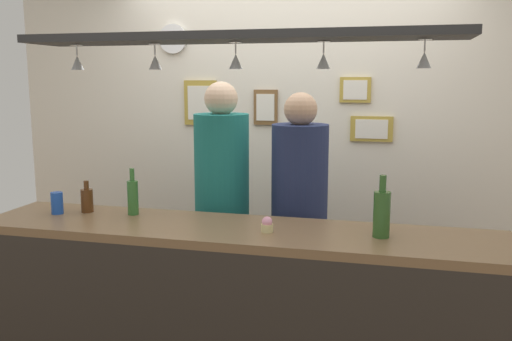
# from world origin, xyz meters

# --- Properties ---
(back_wall) EXTENTS (4.40, 0.06, 2.60)m
(back_wall) POSITION_xyz_m (0.00, 1.10, 1.30)
(back_wall) COLOR silver
(back_wall) RESTS_ON ground_plane
(bar_counter) EXTENTS (2.70, 0.55, 1.02)m
(bar_counter) POSITION_xyz_m (0.00, -0.50, 0.69)
(bar_counter) COLOR brown
(bar_counter) RESTS_ON ground_plane
(overhead_glass_rack) EXTENTS (2.20, 0.36, 0.04)m
(overhead_glass_rack) POSITION_xyz_m (0.00, -0.30, 1.97)
(overhead_glass_rack) COLOR black
(hanging_wineglass_far_left) EXTENTS (0.07, 0.07, 0.13)m
(hanging_wineglass_far_left) POSITION_xyz_m (-0.89, -0.28, 1.86)
(hanging_wineglass_far_left) COLOR silver
(hanging_wineglass_far_left) RESTS_ON overhead_glass_rack
(hanging_wineglass_left) EXTENTS (0.07, 0.07, 0.13)m
(hanging_wineglass_left) POSITION_xyz_m (-0.45, -0.27, 1.86)
(hanging_wineglass_left) COLOR silver
(hanging_wineglass_left) RESTS_ON overhead_glass_rack
(hanging_wineglass_center_left) EXTENTS (0.07, 0.07, 0.13)m
(hanging_wineglass_center_left) POSITION_xyz_m (-0.01, -0.29, 1.86)
(hanging_wineglass_center_left) COLOR silver
(hanging_wineglass_center_left) RESTS_ON overhead_glass_rack
(hanging_wineglass_center) EXTENTS (0.07, 0.07, 0.13)m
(hanging_wineglass_center) POSITION_xyz_m (0.42, -0.23, 1.86)
(hanging_wineglass_center) COLOR silver
(hanging_wineglass_center) RESTS_ON overhead_glass_rack
(hanging_wineglass_center_right) EXTENTS (0.07, 0.07, 0.13)m
(hanging_wineglass_center_right) POSITION_xyz_m (0.89, -0.26, 1.86)
(hanging_wineglass_center_right) COLOR silver
(hanging_wineglass_center_right) RESTS_ON overhead_glass_rack
(person_left_teal_shirt) EXTENTS (0.34, 0.34, 1.75)m
(person_left_teal_shirt) POSITION_xyz_m (-0.26, 0.27, 1.06)
(person_left_teal_shirt) COLOR #2D334C
(person_left_teal_shirt) RESTS_ON ground_plane
(person_middle_navy_shirt) EXTENTS (0.34, 0.34, 1.69)m
(person_middle_navy_shirt) POSITION_xyz_m (0.23, 0.27, 1.02)
(person_middle_navy_shirt) COLOR #2D334C
(person_middle_navy_shirt) RESTS_ON ground_plane
(bottle_beer_brown_stubby) EXTENTS (0.07, 0.07, 0.18)m
(bottle_beer_brown_stubby) POSITION_xyz_m (-0.90, -0.24, 1.09)
(bottle_beer_brown_stubby) COLOR #512D14
(bottle_beer_brown_stubby) RESTS_ON bar_counter
(bottle_beer_green_import) EXTENTS (0.06, 0.06, 0.26)m
(bottle_beer_green_import) POSITION_xyz_m (-0.62, -0.23, 1.13)
(bottle_beer_green_import) COLOR #336B2D
(bottle_beer_green_import) RESTS_ON bar_counter
(bottle_champagne_green) EXTENTS (0.08, 0.08, 0.30)m
(bottle_champagne_green) POSITION_xyz_m (0.73, -0.35, 1.14)
(bottle_champagne_green) COLOR #2D5623
(bottle_champagne_green) RESTS_ON bar_counter
(drink_can) EXTENTS (0.07, 0.07, 0.12)m
(drink_can) POSITION_xyz_m (-1.04, -0.32, 1.08)
(drink_can) COLOR #1E4CB2
(drink_can) RESTS_ON bar_counter
(cupcake) EXTENTS (0.06, 0.06, 0.08)m
(cupcake) POSITION_xyz_m (0.18, -0.39, 1.06)
(cupcake) COLOR beige
(cupcake) RESTS_ON bar_counter
(picture_frame_upper_small) EXTENTS (0.22, 0.02, 0.18)m
(picture_frame_upper_small) POSITION_xyz_m (0.49, 1.06, 1.69)
(picture_frame_upper_small) COLOR #B29338
(picture_frame_upper_small) RESTS_ON back_wall
(picture_frame_caricature) EXTENTS (0.26, 0.02, 0.34)m
(picture_frame_caricature) POSITION_xyz_m (-0.68, 1.06, 1.59)
(picture_frame_caricature) COLOR #B29338
(picture_frame_caricature) RESTS_ON back_wall
(picture_frame_crest) EXTENTS (0.18, 0.02, 0.26)m
(picture_frame_crest) POSITION_xyz_m (-0.17, 1.06, 1.56)
(picture_frame_crest) COLOR brown
(picture_frame_crest) RESTS_ON back_wall
(picture_frame_lower_pair) EXTENTS (0.30, 0.02, 0.18)m
(picture_frame_lower_pair) POSITION_xyz_m (0.61, 1.06, 1.41)
(picture_frame_lower_pair) COLOR #B29338
(picture_frame_lower_pair) RESTS_ON back_wall
(wall_clock) EXTENTS (0.22, 0.03, 0.22)m
(wall_clock) POSITION_xyz_m (-0.89, 1.05, 2.07)
(wall_clock) COLOR white
(wall_clock) RESTS_ON back_wall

